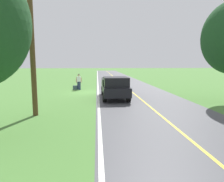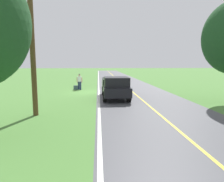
{
  "view_description": "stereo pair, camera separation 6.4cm",
  "coord_description": "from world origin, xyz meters",
  "views": [
    {
      "loc": [
        -0.83,
        20.18,
        2.89
      ],
      "look_at": [
        -1.6,
        9.64,
        1.44
      ],
      "focal_mm": 32.67,
      "sensor_mm": 36.0,
      "label": 1
    },
    {
      "loc": [
        -0.89,
        20.19,
        2.89
      ],
      "look_at": [
        -1.6,
        9.64,
        1.44
      ],
      "focal_mm": 32.67,
      "sensor_mm": 36.0,
      "label": 2
    }
  ],
  "objects": [
    {
      "name": "lane_centre_line",
      "position": [
        -4.33,
        0.0,
        0.01
      ],
      "size": [
        0.14,
        117.6,
        0.0
      ],
      "primitive_type": "cube",
      "color": "gold",
      "rests_on": "ground"
    },
    {
      "name": "lane_edge_line",
      "position": [
        -0.92,
        0.0,
        0.01
      ],
      "size": [
        0.16,
        117.6,
        0.0
      ],
      "primitive_type": "cube",
      "color": "silver",
      "rests_on": "ground"
    },
    {
      "name": "suitcase_carried",
      "position": [
        1.6,
        -2.18,
        0.23
      ],
      "size": [
        0.47,
        0.22,
        0.46
      ],
      "primitive_type": "cube",
      "rotation": [
        0.0,
        0.0,
        1.53
      ],
      "color": "#384C56",
      "rests_on": "ground"
    },
    {
      "name": "pickup_truck_passing",
      "position": [
        -2.27,
        3.7,
        0.97
      ],
      "size": [
        2.13,
        5.42,
        1.82
      ],
      "color": "black",
      "rests_on": "ground"
    },
    {
      "name": "utility_pole_roadside",
      "position": [
        2.62,
        8.82,
        4.15
      ],
      "size": [
        0.28,
        0.28,
        8.3
      ],
      "primitive_type": "cylinder",
      "color": "brown",
      "rests_on": "ground"
    },
    {
      "name": "road_surface",
      "position": [
        -4.33,
        0.0,
        0.0
      ],
      "size": [
        7.19,
        120.0,
        0.0
      ],
      "primitive_type": "cube",
      "color": "#47474C",
      "rests_on": "ground"
    },
    {
      "name": "ground_plane",
      "position": [
        0.0,
        0.0,
        0.0
      ],
      "size": [
        200.0,
        200.0,
        0.0
      ],
      "primitive_type": "plane",
      "color": "#4C7F38"
    },
    {
      "name": "hitchhiker_walking",
      "position": [
        1.17,
        -2.25,
        0.98
      ],
      "size": [
        0.62,
        0.52,
        1.75
      ],
      "color": "navy",
      "rests_on": "ground"
    }
  ]
}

